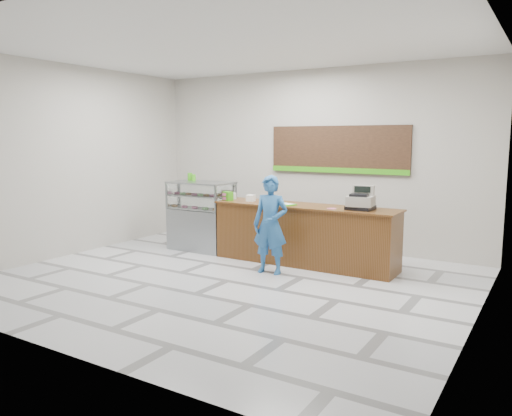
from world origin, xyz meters
The scene contains 16 objects.
floor centered at (0.00, 0.00, 0.00)m, with size 7.00×7.00×0.00m, color silver.
back_wall centered at (0.00, 3.00, 1.75)m, with size 7.00×7.00×0.00m, color #B5B0A6.
ceiling centered at (0.00, 0.00, 3.50)m, with size 7.00×7.00×0.00m, color silver.
sales_counter centered at (0.55, 1.55, 0.52)m, with size 3.26×0.76×1.03m.
display_case centered at (-1.67, 1.55, 0.68)m, with size 1.22×0.72×1.33m.
menu_board centered at (0.55, 2.96, 1.93)m, with size 2.80×0.06×0.90m.
cash_register centered at (1.54, 1.55, 1.17)m, with size 0.45×0.47×0.38m.
card_terminal centered at (1.62, 1.43, 1.05)m, with size 0.08×0.16×0.04m, color black.
serving_tray centered at (0.25, 1.43, 1.04)m, with size 0.38×0.32×0.02m.
napkin_box centered at (-0.51, 1.51, 1.09)m, with size 0.13×0.13×0.12m, color white.
straw_cup centered at (-0.95, 1.63, 1.09)m, with size 0.08×0.08×0.12m, color silver.
promo_box centered at (-0.95, 1.41, 1.11)m, with size 0.18×0.12×0.16m, color #3DA615.
donut_decal centered at (1.11, 1.39, 1.03)m, with size 0.16×0.16×0.00m, color #CE5F91.
green_cup_left centered at (-2.07, 1.71, 1.40)m, with size 0.09×0.09×0.15m, color #3DA615.
green_cup_right centered at (-1.93, 1.65, 1.39)m, with size 0.08×0.08×0.13m, color #3DA615.
customer centered at (0.34, 0.75, 0.79)m, with size 0.58×0.38×1.58m, color #265E9C.
Camera 1 is at (4.24, -6.08, 2.17)m, focal length 35.00 mm.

